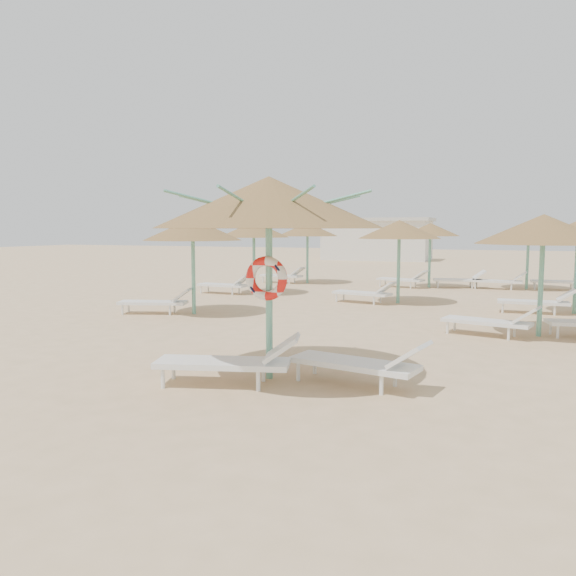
% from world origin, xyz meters
% --- Properties ---
extents(ground, '(120.00, 120.00, 0.00)m').
position_xyz_m(ground, '(0.00, 0.00, 0.00)').
color(ground, '#D6AE82').
rests_on(ground, ground).
extents(main_palapa, '(3.59, 3.59, 3.21)m').
position_xyz_m(main_palapa, '(0.37, -0.28, 2.80)').
color(main_palapa, '#65B096').
rests_on(main_palapa, ground).
extents(lounger_main_a, '(2.30, 1.25, 0.80)m').
position_xyz_m(lounger_main_a, '(0.00, -0.87, 0.38)').
color(lounger_main_a, white).
rests_on(lounger_main_a, ground).
extents(lounger_main_b, '(2.22, 1.03, 0.78)m').
position_xyz_m(lounger_main_b, '(1.87, -0.18, 0.37)').
color(lounger_main_b, white).
rests_on(lounger_main_b, ground).
extents(palapa_field, '(18.95, 14.33, 2.73)m').
position_xyz_m(palapa_field, '(2.50, 9.80, 2.31)').
color(palapa_field, '#65B096').
rests_on(palapa_field, ground).
extents(service_hut, '(8.40, 4.40, 3.25)m').
position_xyz_m(service_hut, '(-6.00, 35.00, 1.64)').
color(service_hut, silver).
rests_on(service_hut, ground).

